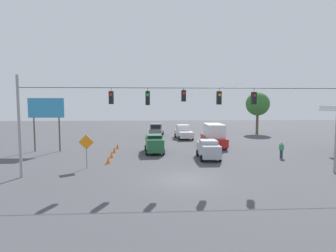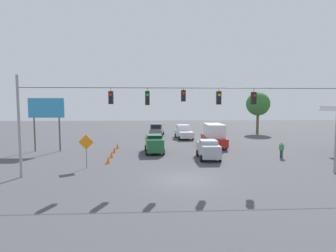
# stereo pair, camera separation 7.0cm
# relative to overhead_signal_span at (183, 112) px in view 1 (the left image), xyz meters

# --- Properties ---
(ground_plane) EXTENTS (140.00, 140.00, 0.00)m
(ground_plane) POSITION_rel_overhead_signal_span_xyz_m (-0.02, 1.24, -4.81)
(ground_plane) COLOR #47474C
(overhead_signal_span) EXTENTS (24.15, 0.38, 7.48)m
(overhead_signal_span) POSITION_rel_overhead_signal_span_xyz_m (0.00, 0.00, 0.00)
(overhead_signal_span) COLOR #939399
(overhead_signal_span) RESTS_ON ground_plane
(sedan_green_withflow_mid) EXTENTS (2.25, 4.58, 2.02)m
(sedan_green_withflow_mid) POSITION_rel_overhead_signal_span_xyz_m (2.16, -9.44, -3.76)
(sedan_green_withflow_mid) COLOR #236038
(sedan_green_withflow_mid) RESTS_ON ground_plane
(sedan_silver_crossing_near) EXTENTS (2.01, 4.23, 1.86)m
(sedan_silver_crossing_near) POSITION_rel_overhead_signal_span_xyz_m (-3.17, -5.84, -3.84)
(sedan_silver_crossing_near) COLOR #A8AAB2
(sedan_silver_crossing_near) RESTS_ON ground_plane
(pickup_truck_grey_withflow_deep) EXTENTS (2.64, 5.18, 2.12)m
(pickup_truck_grey_withflow_deep) POSITION_rel_overhead_signal_span_xyz_m (1.74, -25.08, -3.84)
(pickup_truck_grey_withflow_deep) COLOR slate
(pickup_truck_grey_withflow_deep) RESTS_ON ground_plane
(pickup_truck_white_oncoming_deep) EXTENTS (2.64, 5.67, 2.12)m
(pickup_truck_white_oncoming_deep) POSITION_rel_overhead_signal_span_xyz_m (-2.52, -21.58, -3.84)
(pickup_truck_white_oncoming_deep) COLOR silver
(pickup_truck_white_oncoming_deep) RESTS_ON ground_plane
(box_truck_red_oncoming_far) EXTENTS (2.66, 7.00, 2.90)m
(box_truck_red_oncoming_far) POSITION_rel_overhead_signal_span_xyz_m (-5.43, -13.39, -3.39)
(box_truck_red_oncoming_far) COLOR red
(box_truck_red_oncoming_far) RESTS_ON ground_plane
(traffic_cone_nearest) EXTENTS (0.38, 0.38, 0.67)m
(traffic_cone_nearest) POSITION_rel_overhead_signal_span_xyz_m (6.36, -4.27, -4.48)
(traffic_cone_nearest) COLOR orange
(traffic_cone_nearest) RESTS_ON ground_plane
(traffic_cone_second) EXTENTS (0.38, 0.38, 0.67)m
(traffic_cone_second) POSITION_rel_overhead_signal_span_xyz_m (6.47, -6.86, -4.48)
(traffic_cone_second) COLOR orange
(traffic_cone_second) RESTS_ON ground_plane
(traffic_cone_third) EXTENTS (0.38, 0.38, 0.67)m
(traffic_cone_third) POSITION_rel_overhead_signal_span_xyz_m (6.60, -9.59, -4.48)
(traffic_cone_third) COLOR orange
(traffic_cone_third) RESTS_ON ground_plane
(traffic_cone_fourth) EXTENTS (0.38, 0.38, 0.67)m
(traffic_cone_fourth) POSITION_rel_overhead_signal_span_xyz_m (6.62, -12.30, -4.48)
(traffic_cone_fourth) COLOR orange
(traffic_cone_fourth) RESTS_ON ground_plane
(roadside_billboard) EXTENTS (4.00, 0.16, 6.08)m
(roadside_billboard) POSITION_rel_overhead_signal_span_xyz_m (14.38, -10.95, -0.32)
(roadside_billboard) COLOR #4C473D
(roadside_billboard) RESTS_ON ground_plane
(work_zone_sign) EXTENTS (1.27, 0.06, 2.84)m
(work_zone_sign) POSITION_rel_overhead_signal_span_xyz_m (7.86, -2.61, -2.83)
(work_zone_sign) COLOR slate
(work_zone_sign) RESTS_ON ground_plane
(pedestrian) EXTENTS (0.40, 0.28, 1.61)m
(pedestrian) POSITION_rel_overhead_signal_span_xyz_m (-10.62, -5.89, -4.02)
(pedestrian) COLOR #2D334C
(pedestrian) RESTS_ON ground_plane
(tree_horizon_left) EXTENTS (4.34, 4.34, 7.65)m
(tree_horizon_left) POSITION_rel_overhead_signal_span_xyz_m (-17.20, -28.47, 0.63)
(tree_horizon_left) COLOR brown
(tree_horizon_left) RESTS_ON ground_plane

